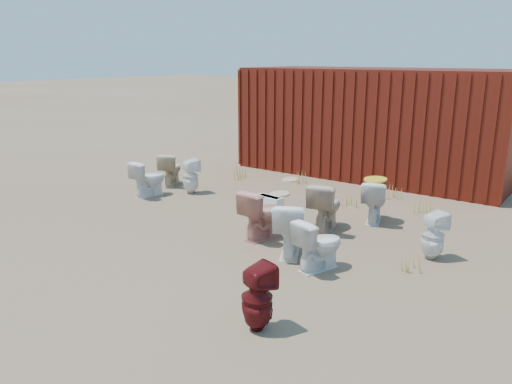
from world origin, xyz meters
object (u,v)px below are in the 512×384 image
Objects in this scene: shipping_container at (375,122)px; toilet_front_a at (149,179)px; toilet_front_e at (289,228)px; toilet_back_beige_right at (326,206)px; toilet_front_maroon at (257,298)px; toilet_back_beige_left at (171,169)px; loose_tank at (269,206)px; toilet_front_pink at (263,214)px; toilet_back_yellowlid at (374,201)px; toilet_front_c at (319,244)px; toilet_back_e at (433,235)px; toilet_back_a at (190,176)px.

shipping_container reaches higher than toilet_front_a.
toilet_back_beige_right is at bearing -113.15° from toilet_front_e.
toilet_back_beige_left is (-4.94, 3.62, -0.00)m from toilet_front_maroon.
shipping_container is at bearing 95.11° from loose_tank.
toilet_front_pink is 3.74m from toilet_back_beige_left.
toilet_back_beige_left is 4.48m from toilet_back_yellowlid.
toilet_back_yellowlid is at bearing -66.03° from shipping_container.
toilet_front_a is at bearing -6.79° from toilet_back_beige_right.
loose_tank is (2.63, 0.36, -0.18)m from toilet_front_a.
toilet_front_c reaches higher than loose_tank.
toilet_front_a reaches higher than toilet_back_beige_left.
shipping_container reaches higher than toilet_back_beige_left.
toilet_back_beige_left is at bearing 23.27° from toilet_back_e.
toilet_back_beige_right is 0.94m from toilet_back_yellowlid.
toilet_front_c is 5.09m from toilet_back_beige_left.
toilet_back_e reaches higher than loose_tank.
toilet_back_a is (0.51, 0.64, -0.00)m from toilet_front_a.
toilet_back_yellowlid is at bearing -67.15° from toilet_front_maroon.
toilet_back_e is (2.32, 0.69, -0.05)m from toilet_front_pink.
toilet_back_yellowlid reaches higher than toilet_front_maroon.
toilet_front_e is at bearing 160.95° from toilet_front_pink.
toilet_back_beige_left is (-4.13, 1.77, -0.04)m from toilet_front_e.
toilet_back_e is at bearing -156.62° from toilet_front_pink.
toilet_front_maroon is 3.20m from toilet_back_beige_right.
toilet_back_e is (1.74, -0.19, -0.05)m from toilet_back_beige_right.
toilet_back_beige_left is at bearing -20.24° from toilet_front_maroon.
toilet_back_beige_left is at bearing 1.45° from toilet_back_a.
toilet_front_a is at bearing -3.55° from toilet_front_pink.
toilet_front_c is 2.31m from loose_tank.
toilet_front_c is 2.24m from toilet_back_yellowlid.
shipping_container reaches higher than toilet_front_pink.
toilet_back_a is 0.99× the size of toilet_back_yellowlid.
toilet_back_beige_right is at bearing -116.22° from toilet_front_pink.
toilet_front_e is at bearing 62.71° from toilet_back_e.
toilet_front_maroon is at bearing 155.71° from toilet_front_a.
toilet_front_e is 3.67m from toilet_back_a.
toilet_front_pink is 1.12× the size of toilet_front_c.
toilet_back_beige_right is 1.10× the size of toilet_back_yellowlid.
shipping_container is 8.61× the size of toilet_front_maroon.
toilet_front_e is 1.09× the size of toilet_back_yellowlid.
toilet_front_pink is at bearing -3.67° from toilet_front_c.
toilet_front_a is at bearing -121.38° from shipping_container.
toilet_front_maroon is 2.02m from toilet_front_e.
toilet_front_maroon is at bearing 116.74° from toilet_back_beige_left.
toilet_back_yellowlid is at bearing 156.47° from toilet_back_beige_left.
toilet_back_beige_right is (3.22, -0.33, 0.04)m from toilet_back_a.
toilet_back_e is (5.76, -0.75, -0.01)m from toilet_back_beige_left.
toilet_back_beige_left is 1.04× the size of toilet_back_e.
toilet_front_e is (-0.81, 1.85, 0.04)m from toilet_front_maroon.
toilet_front_a is 3.21m from toilet_front_pink.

